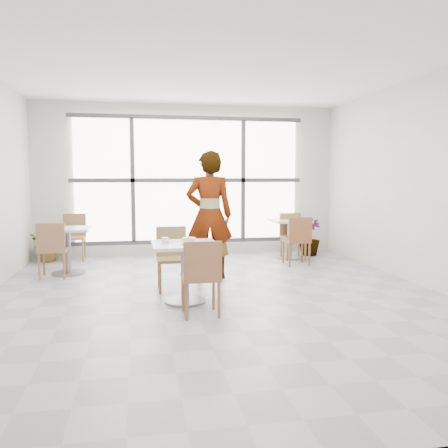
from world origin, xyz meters
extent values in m
plane|color=#9E9EA5|center=(0.00, 0.00, 0.00)|extent=(7.00, 7.00, 0.00)
plane|color=white|center=(0.00, 0.00, 3.00)|extent=(7.00, 7.00, 0.00)
plane|color=silver|center=(0.00, 3.50, 1.50)|extent=(6.00, 0.00, 6.00)
plane|color=silver|center=(0.00, -3.50, 1.50)|extent=(6.00, 0.00, 6.00)
plane|color=silver|center=(3.00, 0.00, 1.50)|extent=(0.00, 7.00, 7.00)
cube|color=white|center=(0.00, 3.44, 1.50)|extent=(4.40, 0.04, 2.40)
cube|color=#3F3F42|center=(0.00, 3.41, 1.50)|extent=(4.60, 0.05, 0.08)
cube|color=#3F3F42|center=(-1.10, 3.41, 1.50)|extent=(0.08, 0.05, 2.40)
cube|color=#3F3F42|center=(1.10, 3.41, 1.50)|extent=(0.08, 0.05, 2.40)
cube|color=#3F3F42|center=(0.00, 3.41, 0.28)|extent=(4.60, 0.05, 0.08)
cube|color=#3F3F42|center=(0.00, 3.41, 2.72)|extent=(4.60, 0.05, 0.08)
cube|color=silver|center=(-0.46, -0.10, 0.73)|extent=(0.80, 0.80, 0.04)
cylinder|color=slate|center=(-0.46, -0.10, 0.35)|extent=(0.10, 0.10, 0.71)
cylinder|color=slate|center=(-0.46, -0.10, 0.01)|extent=(0.52, 0.52, 0.03)
cube|color=#945E3C|center=(-0.34, -0.65, 0.43)|extent=(0.42, 0.42, 0.04)
cube|color=#945E3C|center=(-0.34, -0.84, 0.66)|extent=(0.42, 0.04, 0.42)
cylinder|color=#945E3C|center=(-0.16, -0.47, 0.21)|extent=(0.04, 0.04, 0.41)
cylinder|color=#945E3C|center=(-0.16, -0.83, 0.21)|extent=(0.04, 0.04, 0.41)
cylinder|color=#945E3C|center=(-0.52, -0.47, 0.21)|extent=(0.04, 0.04, 0.41)
cylinder|color=#945E3C|center=(-0.52, -0.83, 0.21)|extent=(0.04, 0.04, 0.41)
cube|color=olive|center=(-0.56, 0.56, 0.43)|extent=(0.42, 0.42, 0.04)
cube|color=olive|center=(-0.56, 0.75, 0.66)|extent=(0.42, 0.04, 0.42)
cylinder|color=olive|center=(-0.74, 0.38, 0.21)|extent=(0.04, 0.04, 0.41)
cylinder|color=olive|center=(-0.74, 0.74, 0.21)|extent=(0.04, 0.04, 0.41)
cylinder|color=olive|center=(-0.38, 0.38, 0.21)|extent=(0.04, 0.04, 0.41)
cylinder|color=olive|center=(-0.38, 0.74, 0.21)|extent=(0.04, 0.04, 0.41)
cylinder|color=silver|center=(-0.42, -0.22, 0.76)|extent=(0.21, 0.21, 0.01)
cylinder|color=silver|center=(-0.42, -0.22, 0.80)|extent=(0.16, 0.16, 0.07)
torus|color=silver|center=(-0.42, -0.22, 0.83)|extent=(0.16, 0.16, 0.01)
cylinder|color=tan|center=(-0.42, -0.22, 0.80)|extent=(0.14, 0.14, 0.05)
cylinder|color=beige|center=(-0.42, -0.21, 0.83)|extent=(0.03, 0.03, 0.01)
cylinder|color=#F3E89C|center=(-0.42, -0.21, 0.83)|extent=(0.03, 0.03, 0.01)
cylinder|color=beige|center=(-0.43, -0.19, 0.83)|extent=(0.03, 0.03, 0.01)
cylinder|color=#F8E4A0|center=(-0.41, -0.17, 0.83)|extent=(0.03, 0.03, 0.02)
cylinder|color=beige|center=(-0.42, -0.21, 0.83)|extent=(0.03, 0.03, 0.02)
cylinder|color=beige|center=(-0.41, -0.22, 0.84)|extent=(0.03, 0.03, 0.02)
cylinder|color=beige|center=(-0.46, -0.24, 0.83)|extent=(0.03, 0.03, 0.02)
cylinder|color=beige|center=(-0.41, -0.23, 0.83)|extent=(0.03, 0.03, 0.02)
cylinder|color=beige|center=(-0.42, -0.21, 0.83)|extent=(0.03, 0.03, 0.02)
cylinder|color=#F0E49B|center=(-0.40, -0.19, 0.83)|extent=(0.03, 0.03, 0.02)
cylinder|color=beige|center=(-0.43, -0.20, 0.83)|extent=(0.03, 0.03, 0.01)
cylinder|color=beige|center=(-0.41, -0.25, 0.83)|extent=(0.03, 0.03, 0.01)
cylinder|color=white|center=(-0.70, -0.03, 0.75)|extent=(0.13, 0.13, 0.01)
cylinder|color=white|center=(-0.70, -0.03, 0.79)|extent=(0.08, 0.08, 0.06)
torus|color=white|center=(-0.66, -0.03, 0.79)|extent=(0.05, 0.01, 0.05)
cylinder|color=black|center=(-0.70, -0.03, 0.81)|extent=(0.07, 0.07, 0.00)
cube|color=#BAB9BF|center=(-0.65, -0.05, 0.76)|extent=(0.09, 0.05, 0.00)
sphere|color=#BAB9BF|center=(-0.61, -0.04, 0.76)|extent=(0.02, 0.02, 0.02)
imported|color=black|center=(0.07, 1.26, 0.98)|extent=(0.77, 0.56, 1.96)
cube|color=silver|center=(-2.14, 1.96, 0.73)|extent=(0.70, 0.70, 0.04)
cylinder|color=slate|center=(-2.14, 1.96, 0.35)|extent=(0.10, 0.10, 0.71)
cylinder|color=slate|center=(-2.14, 1.96, 0.01)|extent=(0.52, 0.52, 0.03)
cube|color=silver|center=(1.85, 2.66, 0.73)|extent=(0.70, 0.70, 0.04)
cylinder|color=slate|center=(1.85, 2.66, 0.35)|extent=(0.10, 0.10, 0.71)
cylinder|color=slate|center=(1.85, 2.66, 0.01)|extent=(0.52, 0.52, 0.03)
cube|color=brown|center=(-2.33, 1.73, 0.43)|extent=(0.42, 0.42, 0.04)
cube|color=brown|center=(-2.33, 1.54, 0.66)|extent=(0.42, 0.04, 0.42)
cylinder|color=brown|center=(-2.15, 1.91, 0.21)|extent=(0.04, 0.04, 0.41)
cylinder|color=brown|center=(-2.15, 1.55, 0.21)|extent=(0.04, 0.04, 0.41)
cylinder|color=brown|center=(-2.51, 1.91, 0.21)|extent=(0.04, 0.04, 0.41)
cylinder|color=brown|center=(-2.51, 1.55, 0.21)|extent=(0.04, 0.04, 0.41)
cube|color=#936C47|center=(-2.21, 3.20, 0.43)|extent=(0.42, 0.42, 0.04)
cube|color=#936C47|center=(-2.21, 3.39, 0.66)|extent=(0.42, 0.04, 0.42)
cylinder|color=#936C47|center=(-2.39, 3.02, 0.21)|extent=(0.04, 0.04, 0.41)
cylinder|color=#936C47|center=(-2.39, 3.38, 0.21)|extent=(0.04, 0.04, 0.41)
cylinder|color=#936C47|center=(-2.03, 3.02, 0.21)|extent=(0.04, 0.04, 0.41)
cylinder|color=#936C47|center=(-2.03, 3.38, 0.21)|extent=(0.04, 0.04, 0.41)
cube|color=brown|center=(1.75, 2.01, 0.43)|extent=(0.42, 0.42, 0.04)
cube|color=brown|center=(1.75, 1.82, 0.66)|extent=(0.42, 0.04, 0.42)
cylinder|color=brown|center=(1.93, 2.19, 0.21)|extent=(0.04, 0.04, 0.41)
cylinder|color=brown|center=(1.93, 1.83, 0.21)|extent=(0.04, 0.04, 0.41)
cylinder|color=brown|center=(1.57, 2.19, 0.21)|extent=(0.04, 0.04, 0.41)
cylinder|color=brown|center=(1.57, 1.83, 0.21)|extent=(0.04, 0.04, 0.41)
cube|color=olive|center=(1.89, 2.56, 0.43)|extent=(0.42, 0.42, 0.04)
cube|color=olive|center=(1.89, 2.75, 0.66)|extent=(0.42, 0.04, 0.42)
cylinder|color=olive|center=(1.71, 2.38, 0.21)|extent=(0.04, 0.04, 0.41)
cylinder|color=olive|center=(1.71, 2.74, 0.21)|extent=(0.04, 0.04, 0.41)
cylinder|color=olive|center=(2.07, 2.38, 0.21)|extent=(0.04, 0.04, 0.41)
cylinder|color=olive|center=(2.07, 2.74, 0.21)|extent=(0.04, 0.04, 0.41)
imported|color=#578A4C|center=(-2.66, 3.20, 0.35)|extent=(0.72, 0.66, 0.70)
imported|color=#3C883A|center=(2.36, 2.93, 0.38)|extent=(0.44, 0.44, 0.76)
camera|label=1|loc=(-1.04, -5.77, 1.57)|focal=37.08mm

